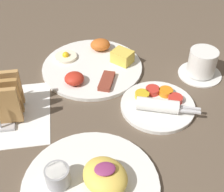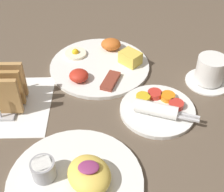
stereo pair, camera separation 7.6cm
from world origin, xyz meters
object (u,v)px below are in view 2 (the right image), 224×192
toast_rack (2,90)px  coffee_cup (210,72)px  plate_condiments (158,108)px  plate_foreground (75,179)px  plate_breakfast (101,64)px

toast_rack → coffee_cup: size_ratio=0.97×
plate_condiments → toast_rack: bearing=175.3°
plate_condiments → plate_foreground: size_ratio=0.68×
plate_breakfast → coffee_cup: size_ratio=2.37×
plate_foreground → coffee_cup: bearing=42.5°
plate_condiments → toast_rack: size_ratio=1.58×
plate_breakfast → plate_condiments: 0.23m
plate_foreground → toast_rack: bearing=129.5°
plate_breakfast → plate_condiments: size_ratio=1.55×
plate_condiments → plate_foreground: plate_foreground is taller
plate_foreground → toast_rack: size_ratio=2.31×
toast_rack → coffee_cup: toast_rack is taller
plate_breakfast → plate_foreground: bearing=-97.0°
toast_rack → plate_condiments: bearing=-4.7°
plate_breakfast → coffee_cup: (0.29, -0.08, 0.03)m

